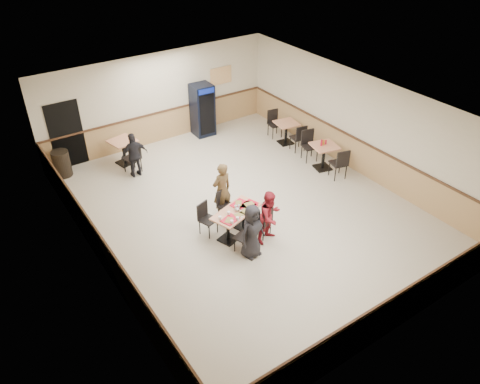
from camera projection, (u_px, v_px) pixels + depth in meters
ground at (245, 210)px, 12.66m from camera, size 10.00×10.00×0.00m
room_shell at (246, 138)px, 14.93m from camera, size 10.00×10.00×10.00m
main_table at (236, 219)px, 11.56m from camera, size 1.43×1.02×0.69m
main_chairs at (235, 220)px, 11.54m from camera, size 1.56×1.80×0.88m
diner_woman_left at (252, 231)px, 10.75m from camera, size 0.74×0.55×1.39m
diner_woman_right at (270, 216)px, 11.25m from camera, size 0.77×0.67×1.38m
diner_man_opposite at (222, 190)px, 12.05m from camera, size 0.59×0.41×1.55m
lone_diner at (134, 155)px, 13.75m from camera, size 0.82×0.35×1.40m
tabletop_clutter at (239, 210)px, 11.42m from camera, size 1.21×0.83×0.12m
side_table_near at (324, 153)px, 14.20m from camera, size 0.89×0.89×0.79m
side_table_near_chair_south at (339, 163)px, 13.78m from camera, size 0.56×0.56×1.00m
side_table_near_chair_north at (310, 146)px, 14.65m from camera, size 0.56×0.56×1.00m
side_table_far at (286, 130)px, 15.62m from camera, size 0.80×0.80×0.75m
side_table_far_chair_south at (298, 137)px, 15.21m from camera, size 0.50×0.50×0.95m
side_table_far_chair_north at (275, 124)px, 16.04m from camera, size 0.50×0.50×0.95m
condiment_caddy at (323, 142)px, 14.03m from camera, size 0.23×0.06×0.20m
back_table at (123, 148)px, 14.47m from camera, size 0.88×0.88×0.79m
back_table_chair_lone at (132, 157)px, 14.05m from camera, size 0.56×0.56×1.01m
pepsi_cooler at (203, 110)px, 15.98m from camera, size 0.71×0.72×1.80m
trash_bin at (62, 164)px, 13.93m from camera, size 0.51×0.51×0.80m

